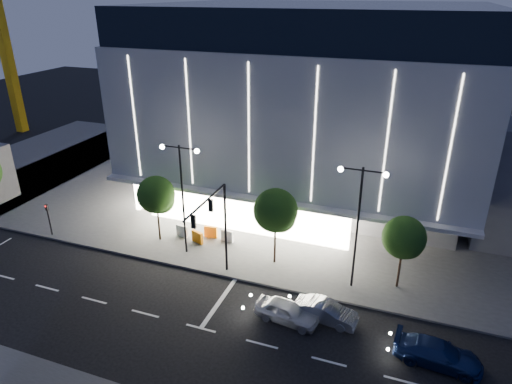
{
  "coord_description": "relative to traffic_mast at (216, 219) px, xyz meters",
  "views": [
    {
      "loc": [
        12.91,
        -21.23,
        19.14
      ],
      "look_at": [
        1.91,
        8.57,
        5.0
      ],
      "focal_mm": 32.0,
      "sensor_mm": 36.0,
      "label": 1
    }
  ],
  "objects": [
    {
      "name": "tree_mid",
      "position": [
        3.03,
        3.68,
        -0.69
      ],
      "size": [
        3.25,
        3.25,
        6.15
      ],
      "color": "black",
      "rests_on": "ground"
    },
    {
      "name": "museum",
      "position": [
        1.98,
        18.97,
        4.25
      ],
      "size": [
        30.0,
        25.8,
        18.0
      ],
      "color": "#4C4C51",
      "rests_on": "ground"
    },
    {
      "name": "ped_signal_far",
      "position": [
        -16.0,
        1.16,
        -3.14
      ],
      "size": [
        0.22,
        0.24,
        3.0
      ],
      "color": "black",
      "rests_on": "ground"
    },
    {
      "name": "car_second",
      "position": [
        8.03,
        -1.45,
        -4.36
      ],
      "size": [
        4.14,
        1.8,
        1.33
      ],
      "primitive_type": "imported",
      "rotation": [
        0.0,
        0.0,
        1.47
      ],
      "color": "#939599",
      "rests_on": "ground"
    },
    {
      "name": "barrier_c",
      "position": [
        -3.83,
        4.25,
        -4.38
      ],
      "size": [
        1.12,
        0.62,
        1.0
      ],
      "primitive_type": "cube",
      "rotation": [
        0.0,
        0.0,
        -0.36
      ],
      "color": "orange",
      "rests_on": "sidewalk_museum"
    },
    {
      "name": "tree_left",
      "position": [
        -6.97,
        3.68,
        -0.99
      ],
      "size": [
        3.02,
        3.02,
        5.72
      ],
      "color": "black",
      "rests_on": "ground"
    },
    {
      "name": "traffic_mast",
      "position": [
        0.0,
        0.0,
        0.0
      ],
      "size": [
        0.33,
        5.89,
        7.07
      ],
      "color": "black",
      "rests_on": "ground"
    },
    {
      "name": "tree_right",
      "position": [
        12.03,
        3.68,
        -1.14
      ],
      "size": [
        2.91,
        2.91,
        5.51
      ],
      "color": "black",
      "rests_on": "ground"
    },
    {
      "name": "car_third",
      "position": [
        14.66,
        -2.85,
        -4.34
      ],
      "size": [
        4.86,
        2.27,
        1.37
      ],
      "primitive_type": "imported",
      "rotation": [
        0.0,
        0.0,
        1.5
      ],
      "color": "navy",
      "rests_on": "ground"
    },
    {
      "name": "ground",
      "position": [
        -1.0,
        -3.34,
        -5.03
      ],
      "size": [
        160.0,
        160.0,
        0.0
      ],
      "primitive_type": "plane",
      "color": "black",
      "rests_on": "ground"
    },
    {
      "name": "street_lamp_west",
      "position": [
        -4.0,
        2.66,
        0.93
      ],
      "size": [
        3.16,
        0.36,
        9.0
      ],
      "color": "black",
      "rests_on": "ground"
    },
    {
      "name": "barrier_b",
      "position": [
        -5.5,
        4.74,
        -4.38
      ],
      "size": [
        1.13,
        0.46,
        1.0
      ],
      "primitive_type": "cube",
      "rotation": [
        0.0,
        0.0,
        -0.2
      ],
      "color": "silver",
      "rests_on": "sidewalk_museum"
    },
    {
      "name": "sidewalk_museum",
      "position": [
        4.0,
        20.66,
        -4.95
      ],
      "size": [
        70.0,
        40.0,
        0.15
      ],
      "primitive_type": "cube",
      "color": "#474747",
      "rests_on": "ground"
    },
    {
      "name": "street_lamp_east",
      "position": [
        9.0,
        2.66,
        0.93
      ],
      "size": [
        3.16,
        0.36,
        9.0
      ],
      "color": "black",
      "rests_on": "ground"
    },
    {
      "name": "car_lead",
      "position": [
        5.76,
        -2.3,
        -4.33
      ],
      "size": [
        4.29,
        2.16,
        1.4
      ],
      "primitive_type": "imported",
      "rotation": [
        0.0,
        0.0,
        1.44
      ],
      "color": "#B3B5BC",
      "rests_on": "ground"
    },
    {
      "name": "barrier_d",
      "position": [
        -1.63,
        5.3,
        -4.38
      ],
      "size": [
        1.13,
        0.45,
        1.0
      ],
      "primitive_type": "cube",
      "rotation": [
        0.0,
        0.0,
        -0.19
      ],
      "color": "white",
      "rests_on": "sidewalk_museum"
    },
    {
      "name": "barrier_a",
      "position": [
        -3.19,
        5.42,
        -4.38
      ],
      "size": [
        1.12,
        0.36,
        1.0
      ],
      "primitive_type": "cube",
      "rotation": [
        0.0,
        0.0,
        0.1
      ],
      "color": "orange",
      "rests_on": "sidewalk_museum"
    }
  ]
}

